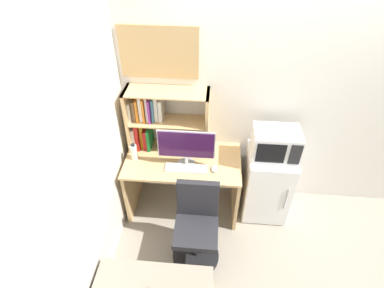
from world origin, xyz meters
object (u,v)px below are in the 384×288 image
monitor (186,147)px  desk_chair (196,229)px  water_bottle (134,152)px  computer_mouse (214,169)px  wall_corkboard (159,53)px  mini_fridge (267,184)px  hutch_bookshelf (155,118)px  keyboard (186,168)px  microwave (276,143)px

monitor → desk_chair: monitor is taller
water_bottle → desk_chair: water_bottle is taller
computer_mouse → wall_corkboard: size_ratio=0.15×
computer_mouse → monitor: bearing=169.7°
computer_mouse → desk_chair: bearing=-106.8°
monitor → mini_fridge: monitor is taller
hutch_bookshelf → mini_fridge: (1.25, -0.16, -0.70)m
computer_mouse → water_bottle: bearing=173.1°
computer_mouse → wall_corkboard: bearing=142.4°
keyboard → mini_fridge: bearing=11.8°
monitor → hutch_bookshelf: bearing=142.2°
monitor → water_bottle: (-0.56, 0.05, -0.15)m
keyboard → microwave: (0.89, 0.19, 0.24)m
desk_chair → wall_corkboard: bearing=115.4°
keyboard → desk_chair: (0.15, -0.46, -0.37)m
desk_chair → water_bottle: bearing=141.0°
monitor → mini_fridge: 1.06m
monitor → desk_chair: bearing=-74.2°
mini_fridge → wall_corkboard: size_ratio=1.16×
wall_corkboard → hutch_bookshelf: bearing=-121.6°
microwave → hutch_bookshelf: bearing=172.7°
hutch_bookshelf → computer_mouse: size_ratio=7.78×
keyboard → computer_mouse: size_ratio=3.95×
computer_mouse → desk_chair: 0.62m
hutch_bookshelf → wall_corkboard: bearing=58.4°
mini_fridge → wall_corkboard: bearing=166.8°
keyboard → wall_corkboard: wall_corkboard is taller
desk_chair → mini_fridge: bearing=40.9°
water_bottle → mini_fridge: water_bottle is taller
hutch_bookshelf → monitor: (0.36, -0.28, -0.13)m
wall_corkboard → water_bottle: bearing=-128.6°
keyboard → water_bottle: (-0.56, 0.12, 0.08)m
monitor → keyboard: size_ratio=1.34×
keyboard → wall_corkboard: size_ratio=0.57×
water_bottle → microwave: 1.46m
microwave → wall_corkboard: 1.44m
computer_mouse → water_bottle: (-0.85, 0.10, 0.07)m
mini_fridge → desk_chair: desk_chair is taller
hutch_bookshelf → microwave: bearing=-7.3°
keyboard → computer_mouse: 0.29m
microwave → desk_chair: 1.16m
computer_mouse → hutch_bookshelf: bearing=153.0°
wall_corkboard → monitor: bearing=-53.8°
computer_mouse → microwave: (0.60, 0.17, 0.24)m
hutch_bookshelf → monitor: size_ratio=1.47×
keyboard → microwave: 0.94m
hutch_bookshelf → wall_corkboard: 0.68m
keyboard → microwave: size_ratio=0.93×
mini_fridge → monitor: bearing=-172.5°
computer_mouse → mini_fridge: mini_fridge is taller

